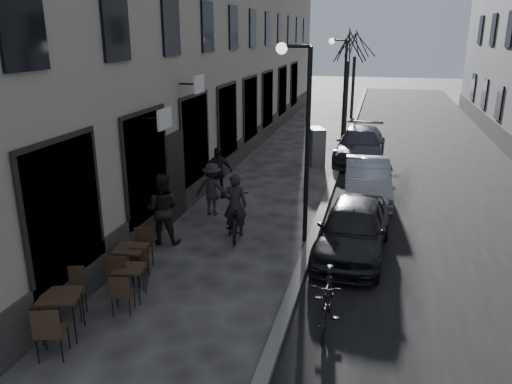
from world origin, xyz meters
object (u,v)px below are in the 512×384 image
at_px(streetlamp_near, 301,123).
at_px(pedestrian_mid, 212,189).
at_px(tree_far, 355,44).
at_px(car_near, 353,229).
at_px(utility_cabinet, 315,147).
at_px(moped, 327,301).
at_px(car_mid, 367,180).
at_px(tree_near, 349,46).
at_px(bistro_set_b, 130,280).
at_px(streetlamp_far, 341,81).
at_px(pedestrian_near, 162,209).
at_px(pedestrian_far, 218,172).
at_px(bistro_set_c, 131,261).
at_px(bicycle, 235,217).
at_px(car_far, 360,145).
at_px(bistro_set_a, 62,311).

height_order(streetlamp_near, pedestrian_mid, streetlamp_near).
relative_size(tree_far, car_near, 1.41).
relative_size(utility_cabinet, moped, 0.84).
bearing_deg(car_mid, tree_near, 94.03).
distance_m(bistro_set_b, utility_cabinet, 12.26).
bearing_deg(moped, streetlamp_far, 93.21).
distance_m(tree_far, pedestrian_mid, 20.25).
bearing_deg(pedestrian_near, pedestrian_far, -100.15).
bearing_deg(streetlamp_near, moped, -73.45).
bearing_deg(car_mid, bistro_set_c, -128.16).
height_order(streetlamp_near, bicycle, streetlamp_near).
xyz_separation_m(car_near, car_far, (-0.28, 9.79, 0.02)).
bearing_deg(bistro_set_b, utility_cabinet, 67.63).
height_order(streetlamp_near, tree_near, tree_near).
xyz_separation_m(tree_far, car_far, (1.10, -11.76, -3.96)).
bearing_deg(streetlamp_far, car_far, -66.98).
bearing_deg(moped, car_mid, 85.77).
distance_m(streetlamp_far, tree_far, 9.12).
bearing_deg(bicycle, streetlamp_far, -111.87).
xyz_separation_m(pedestrian_near, moped, (4.62, -3.00, -0.38)).
bearing_deg(utility_cabinet, moped, -105.84).
bearing_deg(car_near, pedestrian_far, 146.96).
xyz_separation_m(bistro_set_b, pedestrian_mid, (0.01, 5.25, 0.37)).
distance_m(pedestrian_far, car_far, 7.65).
bearing_deg(streetlamp_near, bistro_set_a, -122.33).
height_order(bistro_set_b, utility_cabinet, utility_cabinet).
height_order(bistro_set_c, utility_cabinet, utility_cabinet).
xyz_separation_m(streetlamp_far, car_mid, (1.63, -8.01, -2.49)).
height_order(utility_cabinet, car_mid, utility_cabinet).
bearing_deg(tree_far, bistro_set_b, -96.75).
relative_size(tree_near, utility_cabinet, 3.64).
bearing_deg(streetlamp_near, pedestrian_far, 137.25).
xyz_separation_m(pedestrian_near, car_far, (4.60, 10.24, -0.24)).
height_order(utility_cabinet, bicycle, utility_cabinet).
bearing_deg(bicycle, moped, 112.94).
xyz_separation_m(tree_near, bistro_set_a, (-3.50, -20.42, -4.15)).
distance_m(streetlamp_far, car_mid, 8.55).
xyz_separation_m(pedestrian_mid, car_far, (4.04, 7.90, -0.10)).
xyz_separation_m(pedestrian_far, car_mid, (4.86, 1.01, -0.20)).
height_order(tree_near, utility_cabinet, tree_near).
bearing_deg(streetlamp_near, bistro_set_b, -126.31).
bearing_deg(utility_cabinet, bistro_set_a, -126.05).
height_order(tree_far, bistro_set_b, tree_far).
distance_m(tree_near, bicycle, 15.73).
xyz_separation_m(bistro_set_b, bicycle, (1.14, 3.84, 0.10)).
xyz_separation_m(car_near, moped, (-0.26, -3.45, -0.13)).
bearing_deg(pedestrian_far, pedestrian_near, -125.61).
xyz_separation_m(tree_far, pedestrian_mid, (-2.94, -19.66, -3.86)).
bearing_deg(pedestrian_mid, pedestrian_far, -77.23).
xyz_separation_m(streetlamp_near, car_near, (1.45, -0.55, -2.47)).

